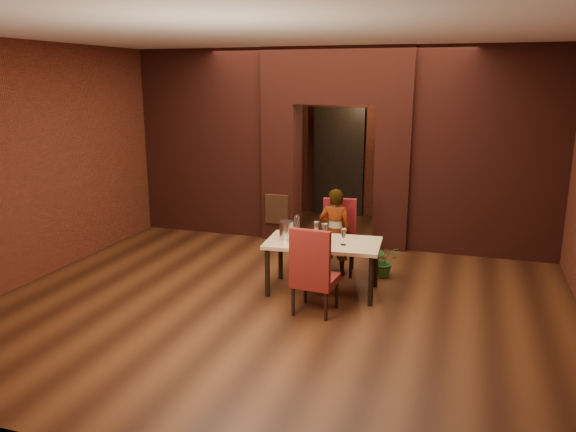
{
  "coord_description": "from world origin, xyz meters",
  "views": [
    {
      "loc": [
        2.1,
        -7.03,
        2.7
      ],
      "look_at": [
        -0.19,
        0.0,
        0.89
      ],
      "focal_mm": 35.0,
      "sensor_mm": 36.0,
      "label": 1
    }
  ],
  "objects_px": {
    "dining_table": "(323,267)",
    "chair_near": "(316,269)",
    "wine_glass_a": "(316,230)",
    "wine_bucket": "(287,230)",
    "chair_far": "(338,238)",
    "wine_glass_c": "(343,237)",
    "person_seated": "(335,232)",
    "potted_plant": "(384,261)",
    "wine_glass_b": "(325,232)",
    "water_bottle": "(297,226)"
  },
  "relations": [
    {
      "from": "wine_glass_a",
      "to": "chair_near",
      "type": "bearing_deg",
      "value": -75.04
    },
    {
      "from": "chair_far",
      "to": "wine_glass_b",
      "type": "distance_m",
      "value": 0.79
    },
    {
      "from": "dining_table",
      "to": "water_bottle",
      "type": "height_order",
      "value": "water_bottle"
    },
    {
      "from": "chair_far",
      "to": "potted_plant",
      "type": "bearing_deg",
      "value": -4.51
    },
    {
      "from": "chair_far",
      "to": "wine_bucket",
      "type": "bearing_deg",
      "value": -130.18
    },
    {
      "from": "person_seated",
      "to": "potted_plant",
      "type": "relative_size",
      "value": 2.73
    },
    {
      "from": "chair_far",
      "to": "potted_plant",
      "type": "xyz_separation_m",
      "value": [
        0.65,
        0.04,
        -0.3
      ]
    },
    {
      "from": "chair_far",
      "to": "wine_bucket",
      "type": "distance_m",
      "value": 0.98
    },
    {
      "from": "wine_glass_c",
      "to": "wine_bucket",
      "type": "relative_size",
      "value": 0.89
    },
    {
      "from": "wine_glass_a",
      "to": "potted_plant",
      "type": "relative_size",
      "value": 0.46
    },
    {
      "from": "person_seated",
      "to": "wine_glass_a",
      "type": "xyz_separation_m",
      "value": [
        -0.12,
        -0.56,
        0.17
      ]
    },
    {
      "from": "person_seated",
      "to": "wine_glass_b",
      "type": "relative_size",
      "value": 5.48
    },
    {
      "from": "chair_far",
      "to": "person_seated",
      "type": "xyz_separation_m",
      "value": [
        -0.03,
        -0.06,
        0.1
      ]
    },
    {
      "from": "dining_table",
      "to": "wine_glass_c",
      "type": "relative_size",
      "value": 6.9
    },
    {
      "from": "potted_plant",
      "to": "wine_glass_b",
      "type": "bearing_deg",
      "value": -130.06
    },
    {
      "from": "dining_table",
      "to": "wine_bucket",
      "type": "xyz_separation_m",
      "value": [
        -0.48,
        -0.03,
        0.46
      ]
    },
    {
      "from": "chair_near",
      "to": "wine_glass_b",
      "type": "height_order",
      "value": "chair_near"
    },
    {
      "from": "chair_far",
      "to": "wine_glass_a",
      "type": "distance_m",
      "value": 0.69
    },
    {
      "from": "person_seated",
      "to": "potted_plant",
      "type": "xyz_separation_m",
      "value": [
        0.68,
        0.1,
        -0.39
      ]
    },
    {
      "from": "chair_near",
      "to": "person_seated",
      "type": "height_order",
      "value": "person_seated"
    },
    {
      "from": "wine_glass_c",
      "to": "potted_plant",
      "type": "height_order",
      "value": "wine_glass_c"
    },
    {
      "from": "wine_glass_b",
      "to": "wine_bucket",
      "type": "distance_m",
      "value": 0.5
    },
    {
      "from": "chair_far",
      "to": "potted_plant",
      "type": "relative_size",
      "value": 2.31
    },
    {
      "from": "dining_table",
      "to": "wine_glass_c",
      "type": "distance_m",
      "value": 0.53
    },
    {
      "from": "wine_glass_c",
      "to": "water_bottle",
      "type": "bearing_deg",
      "value": 164.26
    },
    {
      "from": "dining_table",
      "to": "wine_glass_a",
      "type": "height_order",
      "value": "wine_glass_a"
    },
    {
      "from": "chair_near",
      "to": "wine_bucket",
      "type": "bearing_deg",
      "value": -44.02
    },
    {
      "from": "wine_glass_b",
      "to": "wine_glass_c",
      "type": "bearing_deg",
      "value": -22.23
    },
    {
      "from": "wine_glass_a",
      "to": "wine_bucket",
      "type": "bearing_deg",
      "value": -152.35
    },
    {
      "from": "wine_glass_c",
      "to": "potted_plant",
      "type": "relative_size",
      "value": 0.46
    },
    {
      "from": "dining_table",
      "to": "chair_near",
      "type": "bearing_deg",
      "value": -87.27
    },
    {
      "from": "wine_glass_a",
      "to": "water_bottle",
      "type": "relative_size",
      "value": 0.71
    },
    {
      "from": "person_seated",
      "to": "wine_glass_b",
      "type": "xyz_separation_m",
      "value": [
        0.03,
        -0.68,
        0.17
      ]
    },
    {
      "from": "wine_glass_b",
      "to": "wine_bucket",
      "type": "bearing_deg",
      "value": -173.39
    },
    {
      "from": "wine_glass_b",
      "to": "wine_glass_c",
      "type": "height_order",
      "value": "wine_glass_b"
    },
    {
      "from": "wine_glass_b",
      "to": "water_bottle",
      "type": "distance_m",
      "value": 0.41
    },
    {
      "from": "wine_glass_c",
      "to": "chair_near",
      "type": "bearing_deg",
      "value": -108.7
    },
    {
      "from": "wine_glass_a",
      "to": "wine_bucket",
      "type": "height_order",
      "value": "wine_bucket"
    },
    {
      "from": "wine_glass_a",
      "to": "water_bottle",
      "type": "distance_m",
      "value": 0.26
    },
    {
      "from": "chair_near",
      "to": "water_bottle",
      "type": "bearing_deg",
      "value": -54.33
    },
    {
      "from": "potted_plant",
      "to": "chair_far",
      "type": "bearing_deg",
      "value": -176.56
    },
    {
      "from": "wine_bucket",
      "to": "wine_glass_a",
      "type": "bearing_deg",
      "value": 27.65
    },
    {
      "from": "chair_far",
      "to": "wine_glass_a",
      "type": "bearing_deg",
      "value": -112.17
    },
    {
      "from": "person_seated",
      "to": "wine_glass_a",
      "type": "height_order",
      "value": "person_seated"
    },
    {
      "from": "wine_glass_c",
      "to": "dining_table",
      "type": "bearing_deg",
      "value": 163.95
    },
    {
      "from": "dining_table",
      "to": "person_seated",
      "type": "height_order",
      "value": "person_seated"
    },
    {
      "from": "chair_far",
      "to": "wine_glass_b",
      "type": "xyz_separation_m",
      "value": [
        -0.01,
        -0.74,
        0.27
      ]
    },
    {
      "from": "wine_glass_a",
      "to": "wine_bucket",
      "type": "xyz_separation_m",
      "value": [
        -0.35,
        -0.18,
        0.01
      ]
    },
    {
      "from": "chair_near",
      "to": "water_bottle",
      "type": "relative_size",
      "value": 3.58
    },
    {
      "from": "chair_near",
      "to": "potted_plant",
      "type": "bearing_deg",
      "value": -107.26
    }
  ]
}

